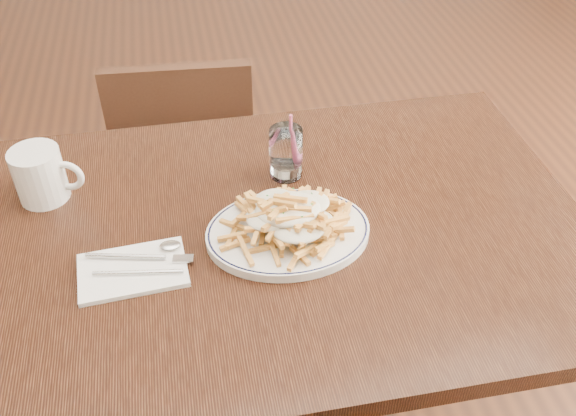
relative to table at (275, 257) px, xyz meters
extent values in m
cube|color=black|center=(0.00, 0.00, 0.06)|extent=(1.20, 0.80, 0.04)
cylinder|color=black|center=(-0.55, 0.35, -0.32)|extent=(0.05, 0.05, 0.71)
cylinder|color=black|center=(0.55, 0.35, -0.32)|extent=(0.05, 0.05, 0.71)
cube|color=black|center=(-0.14, 0.72, -0.29)|extent=(0.40, 0.40, 0.04)
cube|color=black|center=(-0.15, 0.55, -0.06)|extent=(0.38, 0.06, 0.41)
cylinder|color=black|center=(0.03, 0.87, -0.49)|extent=(0.03, 0.03, 0.37)
cylinder|color=black|center=(-0.29, 0.89, -0.49)|extent=(0.03, 0.03, 0.37)
cylinder|color=black|center=(0.01, 0.55, -0.49)|extent=(0.03, 0.03, 0.37)
cylinder|color=black|center=(-0.31, 0.57, -0.49)|extent=(0.03, 0.03, 0.37)
torus|color=black|center=(0.02, -0.03, 0.09)|extent=(0.31, 0.31, 0.01)
ellipsoid|color=#EDE4CD|center=(0.02, -0.03, 0.15)|extent=(0.18, 0.15, 0.03)
cube|color=white|center=(-0.26, -0.07, 0.08)|extent=(0.20, 0.13, 0.01)
cylinder|color=white|center=(0.05, 0.16, 0.13)|extent=(0.07, 0.07, 0.11)
cylinder|color=white|center=(0.05, 0.16, 0.10)|extent=(0.06, 0.06, 0.03)
cylinder|color=#E25688|center=(0.06, 0.17, 0.16)|extent=(0.01, 0.04, 0.14)
cylinder|color=white|center=(-0.43, 0.18, 0.13)|extent=(0.10, 0.10, 0.11)
torus|color=white|center=(-0.38, 0.16, 0.13)|extent=(0.07, 0.03, 0.07)
camera|label=1|loc=(-0.14, -0.89, 0.89)|focal=40.00mm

